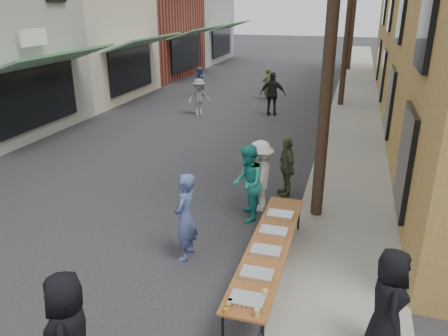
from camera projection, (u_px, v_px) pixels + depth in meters
The scene contains 26 objects.
ground at pixel (83, 255), 8.72m from camera, with size 120.00×120.00×0.00m, color #28282B.
sidewalk at pixel (355, 106), 20.78m from camera, with size 2.20×60.00×0.10m, color gray.
storefront_row at pixel (72, 13), 23.30m from camera, with size 8.00×37.00×9.00m.
utility_pole_near at pixel (333, 15), 8.64m from camera, with size 0.26×0.26×9.00m, color #2D2116.
utility_pole_mid at pixel (350, 7), 19.37m from camera, with size 0.26×0.26×9.00m, color #2D2116.
utility_pole_far at pixel (355, 5), 30.11m from camera, with size 0.26×0.26×9.00m, color #2D2116.
serving_table at pixel (269, 246), 7.68m from camera, with size 0.70×4.00×0.75m.
catering_tray_sausage at pixel (247, 300), 6.18m from camera, with size 0.50×0.33×0.08m, color maroon.
catering_tray_foil_b at pixel (257, 274), 6.76m from camera, with size 0.50×0.33×0.08m, color #B2B2B7.
catering_tray_buns at pixel (266, 251), 7.39m from camera, with size 0.50×0.33×0.08m, color tan.
catering_tray_foil_d at pixel (274, 232), 8.01m from camera, with size 0.50×0.33×0.08m, color #B2B2B7.
catering_tray_buns_end at pixel (280, 215), 8.64m from camera, with size 0.50×0.33×0.08m, color tan.
condiment_jar_a at pixel (226, 311), 5.97m from camera, with size 0.07×0.07×0.08m, color #A57F26.
condiment_jar_b at pixel (228, 306), 6.06m from camera, with size 0.07×0.07×0.08m, color #A57F26.
condiment_jar_c at pixel (230, 302), 6.15m from camera, with size 0.07×0.07×0.08m, color #A57F26.
cup_stack at pixel (257, 313), 5.89m from camera, with size 0.08×0.08×0.12m, color tan.
guest_front_a at pixel (70, 336), 5.38m from camera, with size 0.87×0.57×1.78m, color black.
guest_front_b at pixel (185, 217), 8.36m from camera, with size 0.65×0.42×1.77m, color #4A598F.
guest_front_c at pixel (247, 183), 9.87m from camera, with size 0.87×0.68×1.79m, color teal.
guest_front_d at pixel (260, 176), 10.31m from camera, with size 1.13×0.65×1.75m, color white.
guest_front_e at pixel (286, 167), 11.17m from camera, with size 0.92×0.38×1.57m, color #4D5833.
server at pixel (388, 303), 5.92m from camera, with size 0.80×0.52×1.64m, color black.
passerby_left at pixel (199, 97), 19.14m from camera, with size 1.04×0.60×1.60m, color gray.
passerby_mid at pixel (273, 94), 19.02m from camera, with size 1.11×0.46×1.90m, color black.
passerby_right at pixel (267, 84), 22.12m from camera, with size 0.59×0.39×1.62m, color brown.
passerby_far at pixel (200, 82), 23.02m from camera, with size 0.74×0.58×1.53m, color #475F89.
Camera 1 is at (4.86, -6.39, 4.76)m, focal length 35.00 mm.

